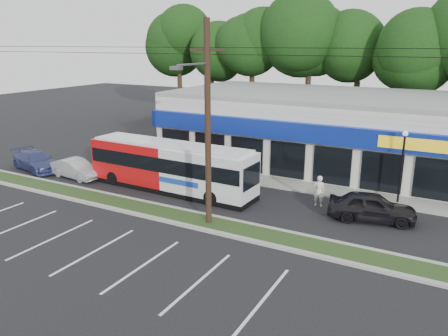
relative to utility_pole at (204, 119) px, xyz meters
name	(u,v)px	position (x,y,z in m)	size (l,w,h in m)	color
ground	(150,220)	(-2.83, -0.93, -5.41)	(120.00, 120.00, 0.00)	black
grass_strip	(161,212)	(-2.83, 0.07, -5.35)	(40.00, 1.60, 0.12)	#1E3214
curb_south	(151,218)	(-2.83, -0.78, -5.34)	(40.00, 0.25, 0.14)	#9E9E93
curb_north	(170,207)	(-2.83, 0.92, -5.34)	(40.00, 0.25, 0.14)	#9E9E93
sidewalk	(299,186)	(2.17, 8.07, -5.36)	(32.00, 2.20, 0.10)	#9E9E93
strip_mall	(338,129)	(2.67, 14.99, -2.76)	(25.00, 12.55, 5.30)	beige
utility_pole	(204,119)	(0.00, 0.00, 0.00)	(50.00, 2.77, 10.00)	black
lamp_post	(402,159)	(8.17, 7.87, -2.74)	(0.30, 0.30, 4.25)	black
tree_line	(354,48)	(1.17, 25.07, 3.00)	(46.76, 6.76, 11.83)	black
metrobus	(171,166)	(-4.63, 3.57, -3.82)	(11.26, 2.66, 3.01)	#B40D10
car_dark	(372,207)	(7.30, 4.57, -4.66)	(1.77, 4.40, 1.50)	black
car_silver	(76,169)	(-11.83, 2.57, -4.77)	(1.37, 3.93, 1.29)	#A0A1A7
car_blue	(36,161)	(-15.83, 2.57, -4.73)	(1.91, 4.69, 1.36)	navy
pedestrian_a	(319,191)	(4.29, 5.29, -4.51)	(0.66, 0.43, 1.80)	silver
pedestrian_b	(250,173)	(-0.62, 6.63, -4.49)	(0.89, 0.70, 1.84)	silver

